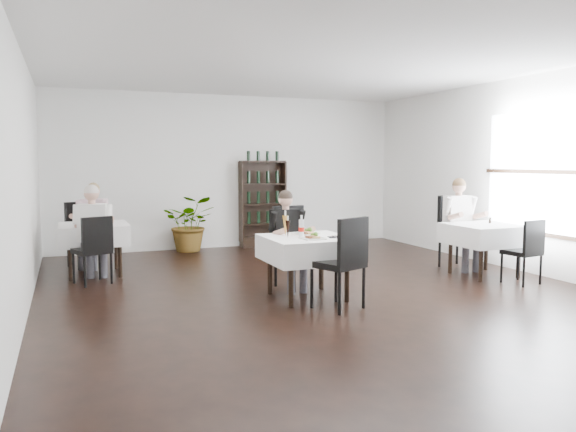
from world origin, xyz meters
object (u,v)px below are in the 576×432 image
Objects in this scene: wine_shelf at (263,204)px; main_table at (307,249)px; potted_tree at (190,223)px; diner_main at (288,232)px.

main_table is at bearing -101.78° from wine_shelf.
potted_tree is 0.80× the size of diner_main.
potted_tree is at bearing 98.27° from diner_main.
potted_tree is at bearing -175.62° from wine_shelf.
main_table is 0.78× the size of diner_main.
diner_main is at bearing -104.14° from wine_shelf.
diner_main reaches higher than potted_tree.
main_table is 0.54m from diner_main.
wine_shelf is 1.65× the size of potted_tree.
diner_main reaches higher than main_table.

